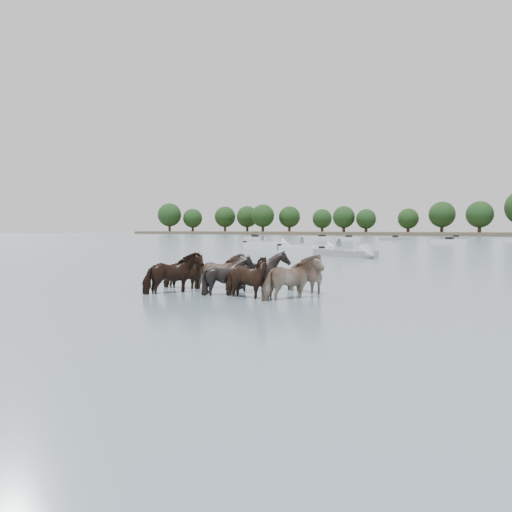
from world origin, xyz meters
The scene contains 7 objects.
ground centered at (0.00, 0.00, 0.00)m, with size 400.00×400.00×0.00m, color #4C616E.
shoreline centered at (-70.00, 150.00, 0.50)m, with size 160.00×30.00×1.00m, color #4C4233.
pony_herd centered at (0.05, 0.57, 0.49)m, with size 5.91×3.79×1.54m.
motorboat_a centered at (-11.88, 28.38, 0.23)m, with size 5.38×3.47×1.92m.
motorboat_b centered at (-5.53, 21.74, 0.22)m, with size 6.26×4.58×1.92m.
motorboat_f centered at (-20.68, 35.37, 0.23)m, with size 5.34×3.27×1.92m.
treeline centered at (-74.81, 148.49, 6.59)m, with size 143.09×21.51×12.55m.
Camera 1 is at (9.37, -12.25, 1.98)m, focal length 36.36 mm.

